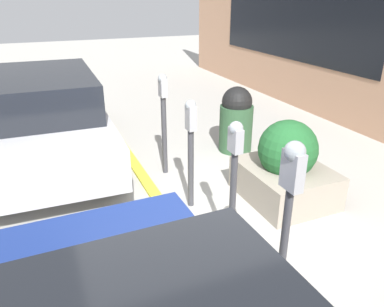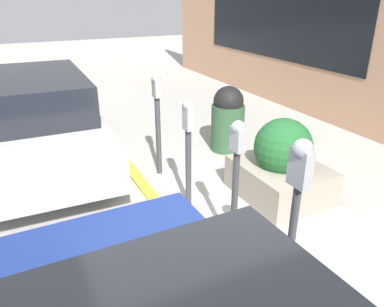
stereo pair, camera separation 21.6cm
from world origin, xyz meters
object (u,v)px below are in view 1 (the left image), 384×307
object	(u,v)px
parking_meter_middle	(191,141)
parking_meter_fourth	(164,113)
parking_meter_nearest	(290,196)
trash_bin	(236,120)
planter_box	(286,168)
parked_car_middle	(43,115)
parking_meter_second	(234,168)

from	to	relation	value
parking_meter_middle	parking_meter_fourth	size ratio (longest dim) A/B	0.93
parking_meter_nearest	trash_bin	world-z (taller)	parking_meter_nearest
planter_box	parked_car_middle	distance (m)	3.86
parking_meter_nearest	parked_car_middle	xyz separation A→B (m)	(4.21, 1.62, -0.37)
parking_meter_nearest	planter_box	size ratio (longest dim) A/B	1.31
parking_meter_fourth	parking_meter_middle	bearing A→B (deg)	179.15
parking_meter_nearest	parking_meter_second	bearing A→B (deg)	-1.06
planter_box	trash_bin	xyz separation A→B (m)	(1.73, -0.22, 0.12)
parking_meter_second	planter_box	size ratio (longest dim) A/B	1.21
parking_meter_second	parking_meter_fourth	bearing A→B (deg)	0.57
parking_meter_nearest	parking_meter_fourth	size ratio (longest dim) A/B	1.04
parking_meter_middle	parking_meter_second	bearing A→B (deg)	-177.96
planter_box	parking_meter_second	bearing A→B (deg)	120.76
parking_meter_second	parking_meter_middle	bearing A→B (deg)	2.04
parking_meter_nearest	parked_car_middle	size ratio (longest dim) A/B	0.34
parking_meter_fourth	parked_car_middle	bearing A→B (deg)	52.23
parking_meter_middle	parking_meter_fourth	xyz separation A→B (m)	(1.05, -0.02, 0.04)
parking_meter_fourth	parked_car_middle	distance (m)	2.05
parking_meter_middle	parking_meter_fourth	distance (m)	1.06
parking_meter_middle	planter_box	distance (m)	1.34
parking_meter_middle	planter_box	bearing A→B (deg)	-104.26
parking_meter_second	parked_car_middle	distance (m)	3.71
parked_car_middle	trash_bin	size ratio (longest dim) A/B	4.12
parking_meter_middle	trash_bin	bearing A→B (deg)	-45.45
planter_box	trash_bin	world-z (taller)	trash_bin
parking_meter_second	parking_meter_fourth	size ratio (longest dim) A/B	0.96
parking_meter_second	parking_meter_fourth	distance (m)	2.07
parking_meter_nearest	parking_meter_fourth	distance (m)	2.96
parking_meter_second	parking_meter_middle	xyz separation A→B (m)	(1.02, 0.04, -0.07)
parking_meter_nearest	parking_meter_second	size ratio (longest dim) A/B	1.09
parking_meter_fourth	trash_bin	size ratio (longest dim) A/B	1.35
parking_meter_fourth	parked_car_middle	size ratio (longest dim) A/B	0.33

